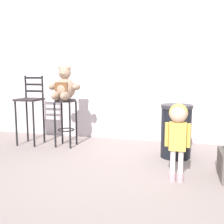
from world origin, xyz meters
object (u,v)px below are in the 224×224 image
at_px(bar_chair_empty, 30,104).
at_px(teddy_bear, 64,87).
at_px(bar_stool_with_teddy, 66,113).
at_px(child_walking, 178,126).
at_px(trash_bin, 176,131).

bearing_deg(bar_chair_empty, teddy_bear, -1.31).
distance_m(bar_stool_with_teddy, child_walking, 2.21).
height_order(bar_stool_with_teddy, trash_bin, bar_stool_with_teddy).
height_order(teddy_bear, trash_bin, teddy_bear).
bearing_deg(trash_bin, bar_stool_with_teddy, 175.03).
xyz_separation_m(bar_stool_with_teddy, teddy_bear, (0.00, -0.03, 0.45)).
bearing_deg(child_walking, teddy_bear, 38.69).
height_order(bar_stool_with_teddy, teddy_bear, teddy_bear).
relative_size(teddy_bear, trash_bin, 0.72).
relative_size(bar_stool_with_teddy, trash_bin, 1.03).
height_order(bar_stool_with_teddy, bar_chair_empty, bar_chair_empty).
bearing_deg(trash_bin, bar_chair_empty, 176.66).
xyz_separation_m(bar_stool_with_teddy, child_walking, (1.90, -1.12, 0.09)).
bearing_deg(teddy_bear, bar_stool_with_teddy, 90.00).
relative_size(trash_bin, bar_chair_empty, 0.65).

